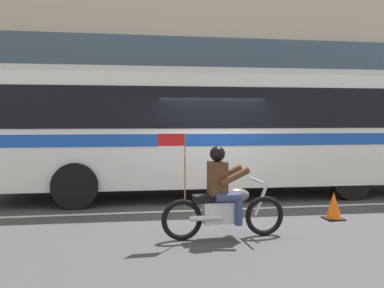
{
  "coord_description": "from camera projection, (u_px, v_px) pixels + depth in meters",
  "views": [
    {
      "loc": [
        -2.08,
        -9.61,
        2.01
      ],
      "look_at": [
        -0.64,
        -0.85,
        1.49
      ],
      "focal_mm": 39.32,
      "sensor_mm": 36.0,
      "label": 1
    }
  ],
  "objects": [
    {
      "name": "ground_plane",
      "position": [
        213.0,
        204.0,
        9.92
      ],
      "size": [
        60.0,
        60.0,
        0.0
      ],
      "primitive_type": "plane",
      "color": "#3D3D3F"
    },
    {
      "name": "sidewalk_curb",
      "position": [
        183.0,
        174.0,
        14.94
      ],
      "size": [
        28.0,
        3.8,
        0.15
      ],
      "primitive_type": "cube",
      "color": "#B7B2A8",
      "rests_on": "ground_plane"
    },
    {
      "name": "lane_center_stripe",
      "position": [
        219.0,
        210.0,
        9.33
      ],
      "size": [
        26.6,
        0.14,
        0.01
      ],
      "primitive_type": "cube",
      "color": "silver",
      "rests_on": "ground_plane"
    },
    {
      "name": "office_building_facade",
      "position": [
        174.0,
        6.0,
        16.81
      ],
      "size": [
        28.0,
        0.89,
        13.02
      ],
      "color": "#B2A893",
      "rests_on": "ground_plane"
    },
    {
      "name": "transit_bus",
      "position": [
        218.0,
        124.0,
        11.05
      ],
      "size": [
        11.49,
        2.85,
        3.22
      ],
      "color": "white",
      "rests_on": "ground_plane"
    },
    {
      "name": "motorcycle_with_rider",
      "position": [
        223.0,
        199.0,
        7.08
      ],
      "size": [
        2.2,
        0.64,
        1.78
      ],
      "color": "black",
      "rests_on": "ground_plane"
    },
    {
      "name": "traffic_cone",
      "position": [
        334.0,
        207.0,
        8.43
      ],
      "size": [
        0.36,
        0.36,
        0.55
      ],
      "color": "#EA590F",
      "rests_on": "ground_plane"
    }
  ]
}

